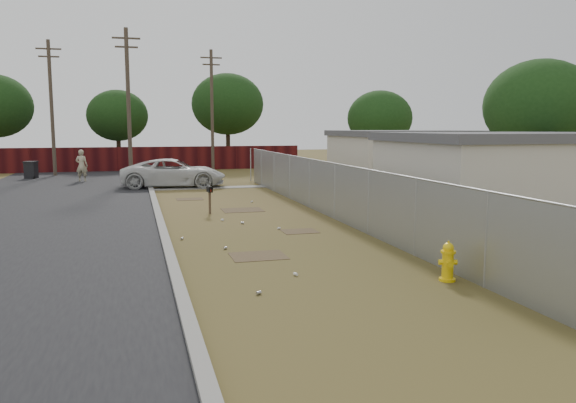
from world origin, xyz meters
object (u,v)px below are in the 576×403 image
object	(u,v)px
mailbox	(210,192)
pedestrian	(82,166)
fire_hydrant	(448,262)
trash_bin	(31,170)
pickup_truck	(174,173)

from	to	relation	value
mailbox	pedestrian	bearing A→B (deg)	111.49
fire_hydrant	trash_bin	xyz separation A→B (m)	(-12.83, 28.46, 0.16)
fire_hydrant	trash_bin	distance (m)	31.22
fire_hydrant	pedestrian	xyz separation A→B (m)	(-9.50, 25.50, 0.56)
fire_hydrant	mailbox	bearing A→B (deg)	108.97
pedestrian	fire_hydrant	bearing A→B (deg)	125.10
trash_bin	pedestrian	bearing A→B (deg)	-41.70
pickup_truck	fire_hydrant	bearing A→B (deg)	-161.42
fire_hydrant	pedestrian	bearing A→B (deg)	110.44
fire_hydrant	mailbox	xyz separation A→B (m)	(-3.70, 10.77, 0.44)
mailbox	pickup_truck	bearing A→B (deg)	93.67
mailbox	pedestrian	xyz separation A→B (m)	(-5.80, 14.73, 0.12)
fire_hydrant	pedestrian	world-z (taller)	pedestrian
mailbox	pedestrian	world-z (taller)	pedestrian
fire_hydrant	mailbox	world-z (taller)	mailbox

